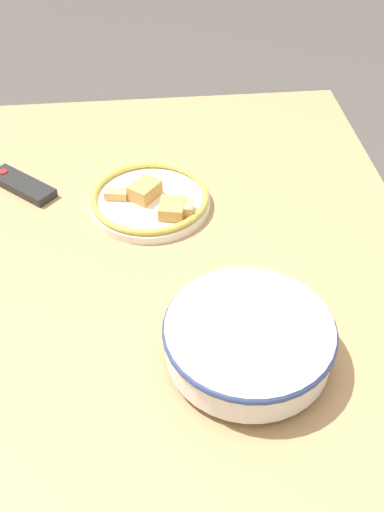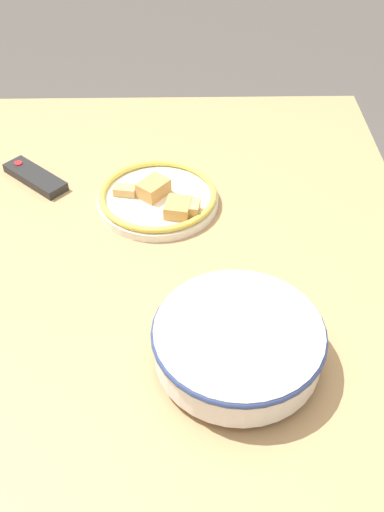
{
  "view_description": "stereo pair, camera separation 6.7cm",
  "coord_description": "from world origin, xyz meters",
  "views": [
    {
      "loc": [
        -0.77,
        0.04,
        1.5
      ],
      "look_at": [
        0.05,
        -0.04,
        0.75
      ],
      "focal_mm": 42.0,
      "sensor_mm": 36.0,
      "label": 1
    },
    {
      "loc": [
        -0.77,
        -0.03,
        1.5
      ],
      "look_at": [
        0.05,
        -0.04,
        0.75
      ],
      "focal_mm": 42.0,
      "sensor_mm": 36.0,
      "label": 2
    }
  ],
  "objects": [
    {
      "name": "noodle_bowl",
      "position": [
        -0.17,
        -0.11,
        0.76
      ],
      "size": [
        0.28,
        0.28,
        0.08
      ],
      "color": "silver",
      "rests_on": "dining_table"
    },
    {
      "name": "dining_table",
      "position": [
        0.0,
        0.0,
        0.64
      ],
      "size": [
        1.47,
        1.01,
        0.71
      ],
      "color": "tan",
      "rests_on": "ground_plane"
    },
    {
      "name": "food_plate",
      "position": [
        0.26,
        0.02,
        0.73
      ],
      "size": [
        0.26,
        0.26,
        0.05
      ],
      "color": "silver",
      "rests_on": "dining_table"
    },
    {
      "name": "tv_remote",
      "position": [
        0.35,
        0.3,
        0.72
      ],
      "size": [
        0.15,
        0.16,
        0.02
      ],
      "rotation": [
        0.0,
        0.0,
        5.55
      ],
      "color": "black",
      "rests_on": "dining_table"
    },
    {
      "name": "ground_plane",
      "position": [
        0.0,
        0.0,
        0.0
      ],
      "size": [
        8.0,
        8.0,
        0.0
      ],
      "primitive_type": "plane",
      "color": "#4C4742"
    }
  ]
}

